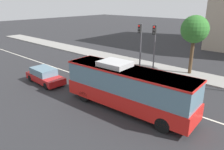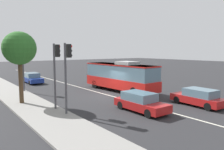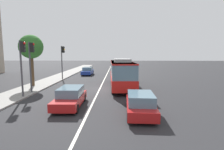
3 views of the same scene
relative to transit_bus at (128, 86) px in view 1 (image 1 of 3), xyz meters
The scene contains 9 objects.
ground_plane 3.30m from the transit_bus, 114.39° to the left, with size 160.00×160.00×0.00m, color #28282B.
sidewalk_kerb 10.65m from the transit_bus, 96.23° to the left, with size 80.00×3.32×0.14m, color gray.
lane_centre_line 3.30m from the transit_bus, 114.39° to the left, with size 76.00×0.16×0.01m, color silver.
transit_bus is the anchor object (origin of this frame).
sedan_red 8.77m from the transit_bus, 151.74° to the left, with size 4.52×1.87×1.46m.
sedan_red_ahead 9.45m from the transit_bus, behind, with size 4.57×1.98×1.46m.
traffic_light_near_corner 9.90m from the transit_bus, 110.72° to the left, with size 0.34×0.62×5.20m.
traffic_light_mid_block 10.60m from the transit_bus, 120.23° to the left, with size 0.34×0.62×5.20m.
street_tree_kerbside_left 11.26m from the transit_bus, 89.13° to the left, with size 2.83×2.83×6.28m.
Camera 1 is at (9.90, -14.02, 7.64)m, focal length 34.72 mm.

